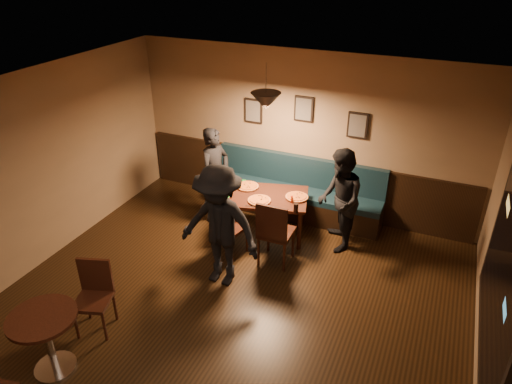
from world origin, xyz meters
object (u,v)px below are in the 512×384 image
at_px(dining_table, 265,215).
at_px(chair_near_right, 276,231).
at_px(cafe_table, 49,343).
at_px(booth_bench, 295,189).
at_px(diner_right, 339,200).
at_px(soda_glass, 296,208).
at_px(diner_left, 216,175).
at_px(tabasco_bottle, 292,199).
at_px(cafe_chair_far, 93,300).
at_px(chair_near_left, 230,226).
at_px(diner_front, 219,227).

relative_size(dining_table, chair_near_right, 1.26).
bearing_deg(cafe_table, booth_bench, 72.62).
bearing_deg(diner_right, cafe_table, -54.20).
bearing_deg(soda_glass, dining_table, 153.81).
relative_size(diner_left, tabasco_bottle, 12.62).
relative_size(diner_right, cafe_chair_far, 1.76).
bearing_deg(chair_near_left, diner_left, 141.88).
relative_size(diner_right, soda_glass, 10.59).
height_order(chair_near_left, diner_front, diner_front).
bearing_deg(booth_bench, tabasco_bottle, -74.60).
height_order(booth_bench, diner_front, diner_front).
height_order(diner_left, tabasco_bottle, diner_left).
height_order(diner_front, cafe_chair_far, diner_front).
relative_size(chair_near_right, diner_right, 0.65).
bearing_deg(soda_glass, diner_left, 164.09).
xyz_separation_m(soda_glass, cafe_chair_far, (-1.70, -2.51, -0.33)).
xyz_separation_m(diner_right, cafe_table, (-2.26, -3.64, -0.43)).
bearing_deg(soda_glass, chair_near_right, -120.42).
height_order(diner_right, soda_glass, diner_right).
bearing_deg(diner_front, diner_right, 50.98).
distance_m(diner_left, soda_glass, 1.64).
bearing_deg(tabasco_bottle, chair_near_left, -138.75).
bearing_deg(tabasco_bottle, dining_table, 174.47).
bearing_deg(cafe_chair_far, cafe_table, 69.35).
height_order(dining_table, chair_near_left, chair_near_left).
xyz_separation_m(booth_bench, soda_glass, (0.38, -1.09, 0.29)).
distance_m(booth_bench, chair_near_right, 1.42).
distance_m(soda_glass, cafe_table, 3.65).
bearing_deg(diner_left, diner_right, -76.54).
distance_m(diner_right, tabasco_bottle, 0.72).
distance_m(chair_near_right, diner_right, 1.08).
bearing_deg(cafe_table, soda_glass, 61.62).
xyz_separation_m(diner_right, cafe_chair_far, (-2.24, -2.95, -0.35)).
bearing_deg(chair_near_left, diner_right, 43.29).
relative_size(diner_left, cafe_table, 2.13).
height_order(diner_front, soda_glass, diner_front).
bearing_deg(soda_glass, diner_front, -124.80).
relative_size(booth_bench, diner_right, 1.84).
xyz_separation_m(soda_glass, cafe_table, (-1.72, -3.19, -0.41)).
bearing_deg(tabasco_bottle, diner_left, 172.46).
bearing_deg(booth_bench, dining_table, -106.97).
bearing_deg(diner_left, diner_front, -136.70).
bearing_deg(tabasco_bottle, diner_front, -113.61).
relative_size(booth_bench, chair_near_right, 2.84).
relative_size(dining_table, diner_front, 0.75).
bearing_deg(dining_table, cafe_chair_far, -125.88).
xyz_separation_m(booth_bench, tabasco_bottle, (0.23, -0.83, 0.28)).
height_order(booth_bench, diner_right, diner_right).
height_order(tabasco_bottle, cafe_chair_far, cafe_chair_far).
distance_m(diner_right, diner_front, 1.95).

